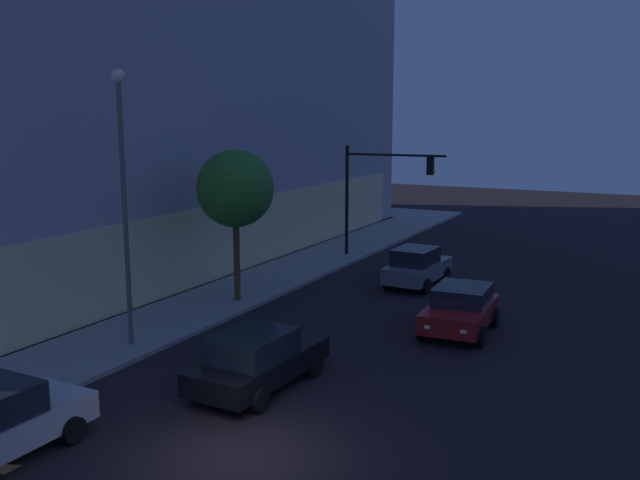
# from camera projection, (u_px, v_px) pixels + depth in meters

# --- Properties ---
(ground_plane) EXTENTS (120.00, 120.00, 0.00)m
(ground_plane) POSITION_uv_depth(u_px,v_px,m) (239.00, 457.00, 15.53)
(ground_plane) COLOR black
(modern_building) EXTENTS (40.25, 24.93, 20.13)m
(modern_building) POSITION_uv_depth(u_px,v_px,m) (43.00, 67.00, 37.06)
(modern_building) COLOR #4C4C51
(modern_building) RESTS_ON ground
(traffic_light_far_corner) EXTENTS (0.51, 5.35, 5.80)m
(traffic_light_far_corner) POSITION_uv_depth(u_px,v_px,m) (379.00, 182.00, 35.97)
(traffic_light_far_corner) COLOR black
(traffic_light_far_corner) RESTS_ON sidewalk_corner
(street_lamp_sidewalk) EXTENTS (0.44, 0.44, 8.75)m
(street_lamp_sidewalk) POSITION_uv_depth(u_px,v_px,m) (123.00, 178.00, 21.77)
(street_lamp_sidewalk) COLOR #595959
(street_lamp_sidewalk) RESTS_ON sidewalk_corner
(sidewalk_tree) EXTENTS (3.06, 3.06, 6.04)m
(sidewalk_tree) POSITION_uv_depth(u_px,v_px,m) (235.00, 189.00, 27.35)
(sidewalk_tree) COLOR #4A431E
(sidewalk_tree) RESTS_ON sidewalk_corner
(car_black) EXTENTS (4.69, 2.29, 1.66)m
(car_black) POSITION_uv_depth(u_px,v_px,m) (257.00, 359.00, 19.31)
(car_black) COLOR black
(car_black) RESTS_ON ground
(car_red) EXTENTS (4.13, 2.37, 1.59)m
(car_red) POSITION_uv_depth(u_px,v_px,m) (460.00, 308.00, 24.37)
(car_red) COLOR maroon
(car_red) RESTS_ON ground
(car_grey) EXTENTS (4.19, 2.17, 1.73)m
(car_grey) POSITION_uv_depth(u_px,v_px,m) (417.00, 266.00, 30.93)
(car_grey) COLOR slate
(car_grey) RESTS_ON ground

